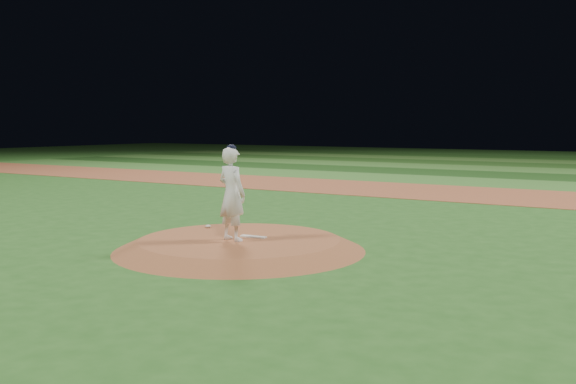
{
  "coord_description": "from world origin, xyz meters",
  "views": [
    {
      "loc": [
        8.25,
        -11.2,
        2.74
      ],
      "look_at": [
        0.0,
        2.0,
        1.1
      ],
      "focal_mm": 40.0,
      "sensor_mm": 36.0,
      "label": 1
    }
  ],
  "objects": [
    {
      "name": "pitcher_on_mound",
      "position": [
        -0.01,
        -0.26,
        1.27
      ],
      "size": [
        0.81,
        0.61,
        2.07
      ],
      "color": "white",
      "rests_on": "pitchers_mound"
    },
    {
      "name": "pitching_rubber",
      "position": [
        0.16,
        0.29,
        0.27
      ],
      "size": [
        0.62,
        0.21,
        0.03
      ],
      "primitive_type": "cube",
      "rotation": [
        0.0,
        0.0,
        0.09
      ],
      "color": "white",
      "rests_on": "pitchers_mound"
    },
    {
      "name": "outfield_stripe_4",
      "position": [
        0.0,
        39.5,
        0.01
      ],
      "size": [
        70.0,
        5.0,
        0.02
      ],
      "primitive_type": "cube",
      "color": "#3B6C27",
      "rests_on": "ground"
    },
    {
      "name": "infield_dirt_band",
      "position": [
        0.0,
        14.0,
        0.01
      ],
      "size": [
        70.0,
        6.0,
        0.02
      ],
      "primitive_type": "cube",
      "color": "#964F2E",
      "rests_on": "ground"
    },
    {
      "name": "pitchers_mound",
      "position": [
        0.0,
        0.0,
        0.12
      ],
      "size": [
        5.5,
        5.5,
        0.25
      ],
      "primitive_type": "cone",
      "color": "#98542F",
      "rests_on": "ground"
    },
    {
      "name": "outfield_stripe_1",
      "position": [
        0.0,
        24.5,
        0.01
      ],
      "size": [
        70.0,
        5.0,
        0.02
      ],
      "primitive_type": "cube",
      "color": "#193F14",
      "rests_on": "ground"
    },
    {
      "name": "outfield_stripe_0",
      "position": [
        0.0,
        19.5,
        0.01
      ],
      "size": [
        70.0,
        5.0,
        0.02
      ],
      "primitive_type": "cube",
      "color": "#387029",
      "rests_on": "ground"
    },
    {
      "name": "outfield_stripe_5",
      "position": [
        0.0,
        44.5,
        0.01
      ],
      "size": [
        70.0,
        5.0,
        0.02
      ],
      "primitive_type": "cube",
      "color": "#214D18",
      "rests_on": "ground"
    },
    {
      "name": "outfield_stripe_2",
      "position": [
        0.0,
        29.5,
        0.01
      ],
      "size": [
        70.0,
        5.0,
        0.02
      ],
      "primitive_type": "cube",
      "color": "#386D27",
      "rests_on": "ground"
    },
    {
      "name": "outfield_stripe_3",
      "position": [
        0.0,
        34.5,
        0.01
      ],
      "size": [
        70.0,
        5.0,
        0.02
      ],
      "primitive_type": "cube",
      "color": "#204817",
      "rests_on": "ground"
    },
    {
      "name": "ground",
      "position": [
        0.0,
        0.0,
        0.0
      ],
      "size": [
        120.0,
        120.0,
        0.0
      ],
      "primitive_type": "plane",
      "color": "#275B1D",
      "rests_on": "ground"
    },
    {
      "name": "rosin_bag",
      "position": [
        -1.53,
        0.79,
        0.29
      ],
      "size": [
        0.14,
        0.14,
        0.07
      ],
      "primitive_type": "ellipsoid",
      "color": "silver",
      "rests_on": "pitchers_mound"
    }
  ]
}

